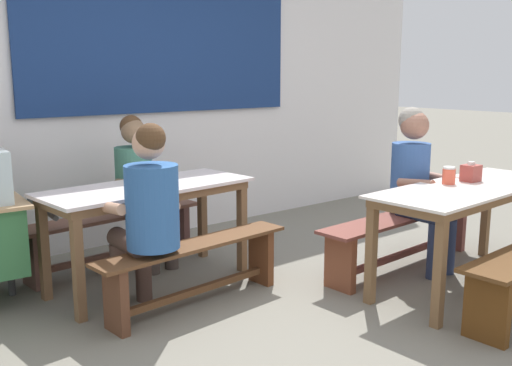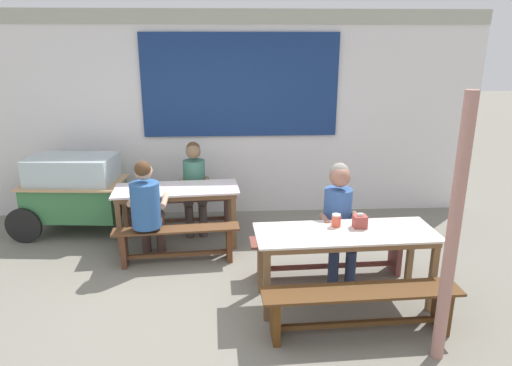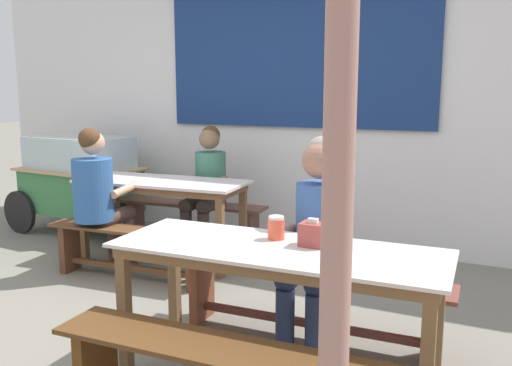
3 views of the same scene
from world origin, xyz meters
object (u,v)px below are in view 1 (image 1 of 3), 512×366
dining_table_far (148,197)px  person_right_near_table (417,178)px  dining_table_near (470,197)px  person_left_back_turned (147,210)px  person_center_facing (140,182)px  condiment_jar (449,176)px  bench_far_front (196,265)px  bench_near_back (402,232)px  tissue_box (471,173)px  bench_far_back (112,231)px

dining_table_far → person_right_near_table: bearing=-28.4°
dining_table_near → person_left_back_turned: person_left_back_turned is taller
person_center_facing → condiment_jar: person_center_facing is taller
dining_table_near → bench_far_front: 2.01m
bench_near_back → person_center_facing: (-1.57, 1.41, 0.39)m
tissue_box → bench_far_front: bearing=156.3°
dining_table_near → tissue_box: 0.23m
bench_far_back → condiment_jar: (1.76, -1.88, 0.52)m
person_left_back_turned → condiment_jar: size_ratio=9.77×
dining_table_far → person_center_facing: person_center_facing is taller
bench_near_back → tissue_box: (0.18, -0.45, 0.52)m
bench_far_back → tissue_box: tissue_box is taller
person_left_back_turned → dining_table_near: bearing=-25.0°
bench_far_back → person_center_facing: size_ratio=1.30×
dining_table_far → bench_far_front: dining_table_far is taller
bench_far_front → bench_near_back: (1.71, -0.38, 0.01)m
tissue_box → bench_far_back: bearing=136.0°
bench_far_back → condiment_jar: 2.63m
dining_table_far → bench_near_back: (1.76, -0.93, -0.37)m
bench_far_back → bench_far_front: size_ratio=1.07×
dining_table_far → tissue_box: 2.38m
dining_table_far → bench_near_back: 2.02m
bench_far_back → bench_near_back: same height
dining_table_near → person_right_near_table: size_ratio=1.38×
bench_far_back → bench_near_back: 2.33m
dining_table_far → person_right_near_table: person_right_near_table is taller
bench_near_back → condiment_jar: 0.66m
dining_table_near → person_left_back_turned: 2.28m
bench_far_back → bench_far_front: 1.09m
person_center_facing → condiment_jar: size_ratio=9.48×
bench_far_back → person_right_near_table: person_right_near_table is taller
dining_table_near → bench_far_back: dining_table_near is taller
dining_table_far → person_right_near_table: 2.08m
dining_table_far → condiment_jar: size_ratio=12.39×
condiment_jar → tissue_box: bearing=-9.9°
dining_table_near → person_left_back_turned: bearing=155.0°
bench_near_back → person_right_near_table: bearing=-42.6°
dining_table_near → bench_far_back: bearing=132.2°
bench_far_front → tissue_box: bearing=-23.7°
bench_near_back → person_center_facing: bearing=138.2°
dining_table_far → tissue_box: size_ratio=10.75×
tissue_box → person_right_near_table: bearing=106.6°
bench_near_back → tissue_box: 0.71m
tissue_box → dining_table_near: bearing=-149.0°
person_right_near_table → dining_table_near: bearing=-95.0°
dining_table_near → condiment_jar: size_ratio=13.84×
bench_far_front → tissue_box: 2.14m
person_right_near_table → bench_near_back: bearing=137.4°
dining_table_far → bench_far_front: (0.05, -0.55, -0.38)m
dining_table_far → bench_far_front: bearing=-85.1°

